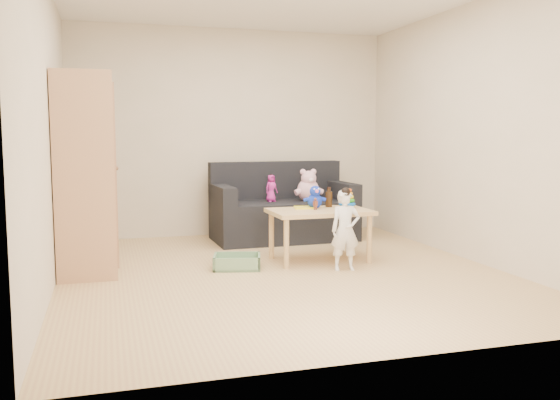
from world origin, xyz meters
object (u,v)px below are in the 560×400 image
object	(u,v)px
wardrobe	(86,174)
sofa	(284,220)
toddler	(345,231)
play_table	(319,235)

from	to	relation	value
wardrobe	sofa	size ratio (longest dim) A/B	1.08
sofa	toddler	size ratio (longest dim) A/B	2.27
sofa	toddler	distance (m)	1.73
sofa	toddler	xyz separation A→B (m)	(0.09, -1.73, 0.13)
sofa	play_table	distance (m)	1.26
play_table	toddler	xyz separation A→B (m)	(0.09, -0.47, 0.11)
wardrobe	sofa	world-z (taller)	wardrobe
wardrobe	play_table	world-z (taller)	wardrobe
wardrobe	play_table	xyz separation A→B (m)	(2.24, -0.22, -0.65)
toddler	wardrobe	bearing A→B (deg)	171.35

